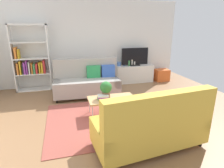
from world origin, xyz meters
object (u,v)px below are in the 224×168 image
object	(u,v)px
bottle_1	(132,63)
bottle_2	(134,63)
couch_beige	(87,81)
bookshelf	(31,61)
potted_plant	(106,89)
vase_1	(124,64)
couch_green	(150,125)
tv	(135,57)
bottle_0	(129,63)
table_book_0	(103,98)
vase_0	(119,64)
coffee_table	(112,99)
storage_trunk	(162,75)
tv_console	(134,74)

from	to	relation	value
bottle_1	bottle_2	xyz separation A→B (m)	(0.10, 0.00, -0.04)
couch_beige	bookshelf	distance (m)	1.99
potted_plant	vase_1	world-z (taller)	potted_plant
bookshelf	vase_1	size ratio (longest dim) A/B	14.98
couch_green	potted_plant	bearing A→B (deg)	99.90
potted_plant	tv	bearing A→B (deg)	54.71
bottle_0	table_book_0	bearing A→B (deg)	-122.23
vase_0	vase_1	bearing A→B (deg)	0.00
tv	bookshelf	bearing A→B (deg)	179.35
couch_beige	bottle_1	xyz separation A→B (m)	(1.78, 0.93, 0.31)
bottle_1	couch_green	bearing A→B (deg)	-106.35
table_book_0	vase_1	size ratio (longest dim) A/B	1.71
couch_beige	bottle_2	world-z (taller)	couch_beige
coffee_table	bottle_2	bearing A→B (deg)	57.59
table_book_0	vase_0	distance (m)	2.73
couch_green	bottle_1	bearing A→B (deg)	68.16
potted_plant	bottle_1	distance (m)	2.75
vase_1	coffee_table	bearing A→B (deg)	-114.77
bookshelf	vase_0	distance (m)	2.96
couch_green	bottle_1	size ratio (longest dim) A/B	8.62
bottle_2	bottle_1	bearing A→B (deg)	180.00
couch_beige	storage_trunk	distance (m)	3.12
couch_beige	tv	bearing A→B (deg)	-150.36
vase_1	bottle_0	distance (m)	0.18
bottle_2	tv_console	bearing A→B (deg)	71.06
bookshelf	bottle_2	bearing A→B (deg)	-0.98
couch_beige	potted_plant	xyz separation A→B (m)	(0.26, -1.35, 0.19)
couch_beige	bottle_0	size ratio (longest dim) A/B	9.87
couch_beige	couch_green	bearing A→B (deg)	106.06
potted_plant	coffee_table	bearing A→B (deg)	-30.31
couch_green	tv_console	xyz separation A→B (m)	(1.22, 3.82, -0.13)
couch_green	bottle_1	distance (m)	3.95
storage_trunk	vase_0	bearing A→B (deg)	174.90
bookshelf	potted_plant	xyz separation A→B (m)	(1.90, -2.34, -0.33)
couch_green	bottle_0	xyz separation A→B (m)	(1.00, 3.78, 0.29)
coffee_table	bottle_0	distance (m)	2.70
couch_beige	couch_green	xyz separation A→B (m)	(0.67, -2.84, 0.00)
vase_0	bottle_2	bearing A→B (deg)	-9.03
coffee_table	bottle_2	distance (m)	2.81
bottle_2	vase_0	bearing A→B (deg)	170.97
coffee_table	bookshelf	xyz separation A→B (m)	(-2.02, 2.41, 0.57)
vase_1	bottle_1	xyz separation A→B (m)	(0.27, -0.09, 0.04)
couch_beige	coffee_table	distance (m)	1.47
couch_beige	tv_console	world-z (taller)	couch_beige
tv	bookshelf	world-z (taller)	bookshelf
vase_1	bottle_1	size ratio (longest dim) A/B	0.61
couch_green	bottle_0	size ratio (longest dim) A/B	10.04
tv	bottle_0	size ratio (longest dim) A/B	5.09
coffee_table	tv_console	world-z (taller)	tv_console
storage_trunk	couch_beige	bearing A→B (deg)	-163.69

